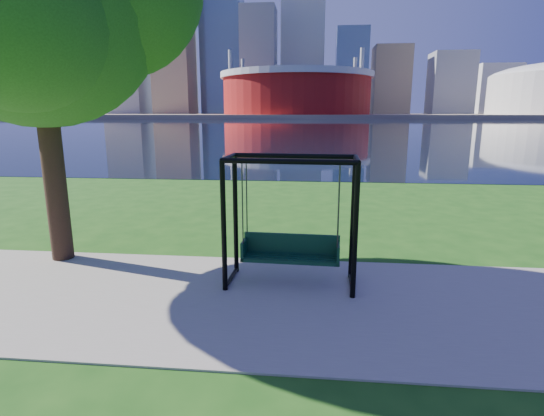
# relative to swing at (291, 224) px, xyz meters

# --- Properties ---
(ground) EXTENTS (900.00, 900.00, 0.00)m
(ground) POSITION_rel_swing_xyz_m (-0.57, -0.28, -1.12)
(ground) COLOR #1E5114
(ground) RESTS_ON ground
(path) EXTENTS (120.00, 4.00, 0.03)m
(path) POSITION_rel_swing_xyz_m (-0.57, -0.78, -1.11)
(path) COLOR #9E937F
(path) RESTS_ON ground
(river) EXTENTS (900.00, 180.00, 0.02)m
(river) POSITION_rel_swing_xyz_m (-0.57, 101.72, -1.11)
(river) COLOR black
(river) RESTS_ON ground
(far_bank) EXTENTS (900.00, 228.00, 2.00)m
(far_bank) POSITION_rel_swing_xyz_m (-0.57, 305.72, -0.12)
(far_bank) COLOR #937F60
(far_bank) RESTS_ON ground
(stadium) EXTENTS (83.00, 83.00, 32.00)m
(stadium) POSITION_rel_swing_xyz_m (-10.57, 234.72, 13.10)
(stadium) COLOR maroon
(stadium) RESTS_ON far_bank
(skyline) EXTENTS (392.00, 66.00, 96.50)m
(skyline) POSITION_rel_swing_xyz_m (-4.84, 319.12, 34.76)
(skyline) COLOR gray
(skyline) RESTS_ON far_bank
(swing) EXTENTS (2.31, 1.07, 2.33)m
(swing) POSITION_rel_swing_xyz_m (0.00, 0.00, 0.00)
(swing) COLOR black
(swing) RESTS_ON ground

